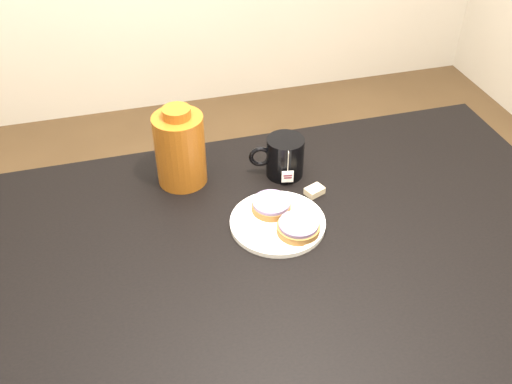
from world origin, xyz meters
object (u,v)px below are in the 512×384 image
Objects in this scene: plate at (278,222)px; mug at (284,157)px; bagel_front at (298,227)px; bagel_back at (271,205)px; teabag_pouch at (315,191)px; table at (296,268)px; bagel_package at (180,148)px.

plate is 0.20m from mug.
plate is at bearing 125.63° from bagel_front.
bagel_back reaches higher than teabag_pouch.
plate is (-0.03, 0.07, 0.09)m from table.
bagel_back is at bearing -107.82° from mug.
plate is 0.31m from bagel_package.
mug is (0.08, 0.14, 0.03)m from bagel_back.
table is 0.16m from bagel_back.
teabag_pouch is at bearing 58.20° from table.
bagel_back reaches higher than plate.
table is at bearing -54.85° from bagel_package.
mug is 0.26m from bagel_package.
table is 0.20m from teabag_pouch.
bagel_back is 0.27m from bagel_package.
table is at bearing -121.80° from teabag_pouch.
bagel_package is (-0.26, 0.04, 0.04)m from mug.
table is 9.42× the size of mug.
table is at bearing -75.04° from bagel_back.
bagel_package reaches higher than teabag_pouch.
teabag_pouch reaches higher than table.
mug is at bearing 79.62° from table.
bagel_package is at bearing 128.21° from bagel_front.
teabag_pouch is (0.13, 0.04, -0.02)m from bagel_back.
table is 0.12m from plate.
bagel_package reaches higher than bagel_front.
bagel_package is at bearing 154.81° from teabag_pouch.
bagel_back is at bearing 112.71° from bagel_front.
plate is at bearing -101.32° from mug.
teabag_pouch is 0.21× the size of bagel_package.
mug reaches higher than table.
table is 10.96× the size of bagel_back.
bagel_back is 0.17m from mug.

